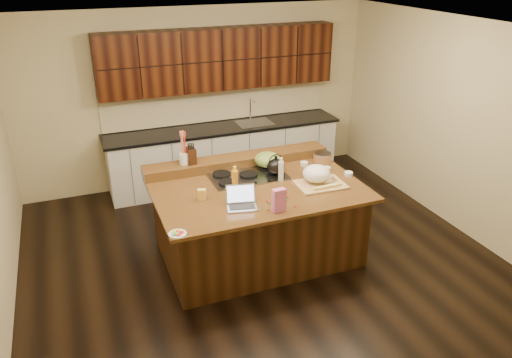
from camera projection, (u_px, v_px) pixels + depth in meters
name	position (u px, v px, depth m)	size (l,w,h in m)	color
room	(258.00, 152.00, 5.60)	(5.52, 5.02, 2.72)	black
island	(258.00, 221.00, 5.97)	(2.40, 1.60, 0.92)	black
back_ledge	(237.00, 161.00, 6.34)	(2.40, 0.30, 0.12)	black
cooktop	(248.00, 176.00, 6.02)	(0.92, 0.52, 0.05)	gray
back_counter	(223.00, 123.00, 7.73)	(3.70, 0.66, 2.40)	silver
kettle	(276.00, 167.00, 5.96)	(0.21, 0.21, 0.19)	black
green_bowl	(267.00, 160.00, 6.18)	(0.32, 0.32, 0.18)	olive
laptop	(241.00, 201.00, 5.32)	(0.37, 0.31, 0.22)	#B7B7BC
oil_bottle	(235.00, 182.00, 5.59)	(0.07, 0.07, 0.27)	orange
vinegar_bottle	(281.00, 171.00, 5.87)	(0.06, 0.06, 0.25)	silver
wooden_tray	(317.00, 176.00, 5.81)	(0.57, 0.46, 0.22)	tan
ramekin_a	(349.00, 174.00, 6.06)	(0.10, 0.10, 0.04)	white
ramekin_b	(326.00, 169.00, 6.20)	(0.10, 0.10, 0.04)	white
ramekin_c	(304.00, 164.00, 6.35)	(0.10, 0.10, 0.04)	white
strainer_bowl	(323.00, 158.00, 6.48)	(0.24, 0.24, 0.09)	#996B3F
kitchen_timer	(333.00, 178.00, 5.91)	(0.08, 0.08, 0.07)	silver
pink_bag	(279.00, 200.00, 5.19)	(0.14, 0.07, 0.26)	#CA5F8C
candy_plate	(178.00, 234.00, 4.81)	(0.18, 0.18, 0.01)	white
package_box	(202.00, 195.00, 5.45)	(0.09, 0.06, 0.13)	gold
utensil_crock	(184.00, 159.00, 6.06)	(0.12, 0.12, 0.14)	white
knife_block	(191.00, 156.00, 6.08)	(0.10, 0.16, 0.19)	black
gumdrop_0	(288.00, 197.00, 5.51)	(0.02, 0.02, 0.02)	red
gumdrop_1	(287.00, 199.00, 5.47)	(0.02, 0.02, 0.02)	#198C26
gumdrop_2	(274.00, 207.00, 5.31)	(0.02, 0.02, 0.02)	red
gumdrop_3	(270.00, 203.00, 5.39)	(0.02, 0.02, 0.02)	#198C26
gumdrop_4	(268.00, 210.00, 5.24)	(0.02, 0.02, 0.02)	red
gumdrop_5	(268.00, 209.00, 5.27)	(0.02, 0.02, 0.02)	#198C26
gumdrop_6	(296.00, 206.00, 5.32)	(0.02, 0.02, 0.02)	red
gumdrop_7	(255.00, 205.00, 5.35)	(0.02, 0.02, 0.02)	#198C26
gumdrop_8	(267.00, 201.00, 5.43)	(0.02, 0.02, 0.02)	red
gumdrop_9	(260.00, 210.00, 5.25)	(0.02, 0.02, 0.02)	#198C26
gumdrop_10	(270.00, 202.00, 5.40)	(0.02, 0.02, 0.02)	red
gumdrop_11	(277.00, 207.00, 5.31)	(0.02, 0.02, 0.02)	#198C26
gumdrop_12	(253.00, 204.00, 5.37)	(0.02, 0.02, 0.02)	red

